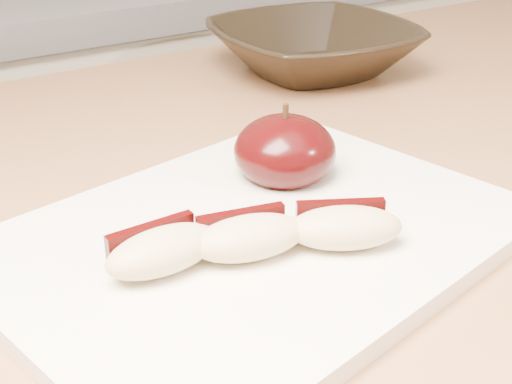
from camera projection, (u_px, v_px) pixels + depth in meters
cutting_board at (256, 238)px, 0.44m from camera, size 0.35×0.29×0.01m
apple_half at (285, 151)px, 0.49m from camera, size 0.08×0.08×0.06m
apple_wedge_a at (162, 250)px, 0.39m from camera, size 0.07×0.03×0.02m
apple_wedge_b at (248, 236)px, 0.40m from camera, size 0.07×0.05×0.02m
apple_wedge_c at (344, 226)px, 0.41m from camera, size 0.07×0.06×0.02m
bowl at (313, 48)px, 0.74m from camera, size 0.22×0.22×0.05m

